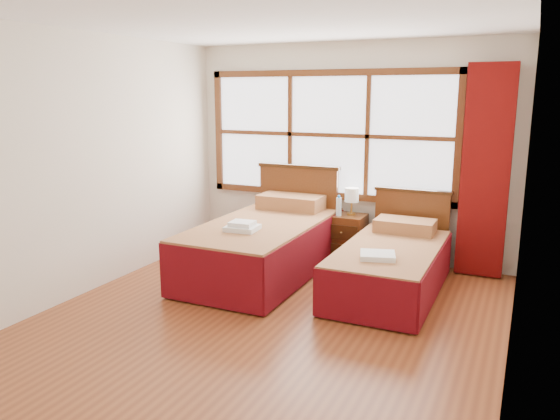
% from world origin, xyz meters
% --- Properties ---
extents(floor, '(4.50, 4.50, 0.00)m').
position_xyz_m(floor, '(0.00, 0.00, 0.00)').
color(floor, brown).
rests_on(floor, ground).
extents(ceiling, '(4.50, 4.50, 0.00)m').
position_xyz_m(ceiling, '(0.00, 0.00, 2.60)').
color(ceiling, white).
rests_on(ceiling, wall_back).
extents(wall_back, '(4.00, 0.00, 4.00)m').
position_xyz_m(wall_back, '(0.00, 2.25, 1.30)').
color(wall_back, silver).
rests_on(wall_back, floor).
extents(wall_left, '(0.00, 4.50, 4.50)m').
position_xyz_m(wall_left, '(-2.00, 0.00, 1.30)').
color(wall_left, silver).
rests_on(wall_left, floor).
extents(wall_right, '(0.00, 4.50, 4.50)m').
position_xyz_m(wall_right, '(2.00, 0.00, 1.30)').
color(wall_right, silver).
rests_on(wall_right, floor).
extents(window, '(3.16, 0.06, 1.56)m').
position_xyz_m(window, '(-0.25, 2.21, 1.50)').
color(window, white).
rests_on(window, wall_back).
extents(curtain, '(0.50, 0.16, 2.30)m').
position_xyz_m(curtain, '(1.60, 2.11, 1.17)').
color(curtain, maroon).
rests_on(curtain, wall_back).
extents(bed_left, '(1.15, 2.23, 1.12)m').
position_xyz_m(bed_left, '(-0.61, 1.20, 0.34)').
color(bed_left, '#371E0B').
rests_on(bed_left, floor).
extents(bed_right, '(0.95, 1.97, 0.92)m').
position_xyz_m(bed_right, '(0.83, 1.20, 0.28)').
color(bed_right, '#371E0B').
rests_on(bed_right, floor).
extents(nightstand, '(0.43, 0.43, 0.57)m').
position_xyz_m(nightstand, '(0.09, 1.99, 0.29)').
color(nightstand, '#592D13').
rests_on(nightstand, floor).
extents(towels_left, '(0.35, 0.31, 0.10)m').
position_xyz_m(towels_left, '(-0.64, 0.72, 0.64)').
color(towels_left, white).
rests_on(towels_left, bed_left).
extents(towels_right, '(0.39, 0.36, 0.05)m').
position_xyz_m(towels_right, '(0.81, 0.70, 0.52)').
color(towels_right, white).
rests_on(towels_right, bed_right).
extents(lamp, '(0.17, 0.17, 0.32)m').
position_xyz_m(lamp, '(0.13, 2.04, 0.80)').
color(lamp, gold).
rests_on(lamp, nightstand).
extents(bottle_near, '(0.06, 0.06, 0.23)m').
position_xyz_m(bottle_near, '(-0.01, 1.98, 0.68)').
color(bottle_near, '#C0E1F7').
rests_on(bottle_near, nightstand).
extents(bottle_far, '(0.07, 0.07, 0.25)m').
position_xyz_m(bottle_far, '(0.01, 1.91, 0.69)').
color(bottle_far, '#C0E1F7').
rests_on(bottle_far, nightstand).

